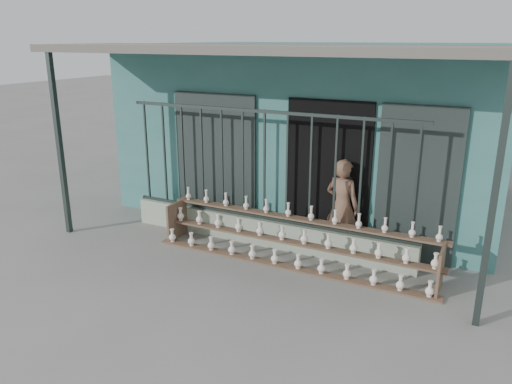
% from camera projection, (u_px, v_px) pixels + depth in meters
% --- Properties ---
extents(ground, '(60.00, 60.00, 0.00)m').
position_uv_depth(ground, '(225.00, 276.00, 7.25)').
color(ground, slate).
extents(workshop_building, '(7.40, 6.60, 3.21)m').
position_uv_depth(workshop_building, '(326.00, 123.00, 10.37)').
color(workshop_building, '#346F6B').
rests_on(workshop_building, ground).
extents(parapet_wall, '(5.00, 0.20, 0.45)m').
position_uv_depth(parapet_wall, '(264.00, 232.00, 8.29)').
color(parapet_wall, '#9DAD94').
rests_on(parapet_wall, ground).
extents(security_fence, '(5.00, 0.04, 1.80)m').
position_uv_depth(security_fence, '(264.00, 166.00, 7.96)').
color(security_fence, '#283330').
rests_on(security_fence, parapet_wall).
extents(shelf_rack, '(4.50, 0.68, 0.85)m').
position_uv_depth(shelf_rack, '(293.00, 240.00, 7.60)').
color(shelf_rack, brown).
rests_on(shelf_rack, ground).
extents(elderly_woman, '(0.62, 0.47, 1.54)m').
position_uv_depth(elderly_woman, '(342.00, 206.00, 7.86)').
color(elderly_woman, brown).
rests_on(elderly_woman, ground).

